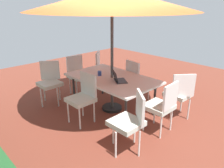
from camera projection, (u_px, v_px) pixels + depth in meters
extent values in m
cube|color=brown|center=(112.00, 109.00, 4.87)|extent=(10.00, 10.00, 0.02)
cube|color=silver|center=(112.00, 78.00, 4.61)|extent=(1.93, 1.18, 0.04)
cylinder|color=#333333|center=(154.00, 100.00, 4.48)|extent=(0.05, 0.05, 0.71)
cylinder|color=#333333|center=(102.00, 81.00, 5.58)|extent=(0.05, 0.05, 0.71)
cylinder|color=#333333|center=(126.00, 114.00, 3.91)|extent=(0.05, 0.05, 0.71)
cylinder|color=#333333|center=(74.00, 90.00, 5.01)|extent=(0.05, 0.05, 0.71)
cylinder|color=#4C4C4C|center=(112.00, 55.00, 4.43)|extent=(0.06, 0.06, 2.45)
cylinder|color=black|center=(112.00, 108.00, 4.86)|extent=(0.44, 0.44, 0.06)
cube|color=silver|center=(81.00, 100.00, 4.16)|extent=(0.46, 0.46, 0.08)
cube|color=white|center=(88.00, 84.00, 4.21)|extent=(0.44, 0.06, 0.45)
cylinder|color=white|center=(68.00, 112.00, 4.25)|extent=(0.03, 0.03, 0.45)
cylinder|color=white|center=(80.00, 118.00, 4.02)|extent=(0.03, 0.03, 0.45)
cylinder|color=white|center=(83.00, 106.00, 4.50)|extent=(0.03, 0.03, 0.45)
cylinder|color=white|center=(94.00, 112.00, 4.26)|extent=(0.03, 0.03, 0.45)
cube|color=silver|center=(159.00, 107.00, 3.89)|extent=(0.46, 0.46, 0.08)
cube|color=white|center=(171.00, 96.00, 3.66)|extent=(0.06, 0.44, 0.45)
cylinder|color=white|center=(154.00, 113.00, 4.22)|extent=(0.03, 0.03, 0.45)
cylinder|color=white|center=(144.00, 120.00, 3.98)|extent=(0.03, 0.03, 0.45)
cylinder|color=white|center=(171.00, 119.00, 3.99)|extent=(0.03, 0.03, 0.45)
cylinder|color=white|center=(161.00, 127.00, 3.75)|extent=(0.03, 0.03, 0.45)
cube|color=silver|center=(79.00, 76.00, 5.50)|extent=(0.46, 0.46, 0.08)
cube|color=white|center=(75.00, 64.00, 5.56)|extent=(0.09, 0.44, 0.45)
cylinder|color=white|center=(77.00, 89.00, 5.36)|extent=(0.03, 0.03, 0.45)
cylinder|color=white|center=(89.00, 86.00, 5.56)|extent=(0.03, 0.03, 0.45)
cylinder|color=white|center=(70.00, 85.00, 5.63)|extent=(0.03, 0.03, 0.45)
cylinder|color=white|center=(82.00, 82.00, 5.83)|extent=(0.03, 0.03, 0.45)
cube|color=silver|center=(105.00, 70.00, 6.03)|extent=(0.46, 0.46, 0.08)
cube|color=white|center=(98.00, 60.00, 5.96)|extent=(0.31, 0.36, 0.45)
cylinder|color=white|center=(111.00, 81.00, 5.94)|extent=(0.03, 0.03, 0.45)
cylinder|color=white|center=(113.00, 77.00, 6.27)|extent=(0.03, 0.03, 0.45)
cylinder|color=white|center=(98.00, 80.00, 5.97)|extent=(0.03, 0.03, 0.45)
cylinder|color=white|center=(100.00, 76.00, 6.31)|extent=(0.03, 0.03, 0.45)
cube|color=silver|center=(178.00, 94.00, 4.42)|extent=(0.46, 0.46, 0.08)
cube|color=white|center=(184.00, 86.00, 4.13)|extent=(0.30, 0.37, 0.45)
cylinder|color=white|center=(181.00, 102.00, 4.70)|extent=(0.03, 0.03, 0.45)
cylinder|color=white|center=(165.00, 102.00, 4.67)|extent=(0.03, 0.03, 0.45)
cylinder|color=white|center=(189.00, 109.00, 4.37)|extent=(0.03, 0.03, 0.45)
cylinder|color=white|center=(171.00, 110.00, 4.33)|extent=(0.03, 0.03, 0.45)
cube|color=silver|center=(50.00, 84.00, 4.97)|extent=(0.46, 0.46, 0.08)
cube|color=white|center=(50.00, 70.00, 5.07)|extent=(0.30, 0.37, 0.45)
cylinder|color=white|center=(42.00, 98.00, 4.88)|extent=(0.03, 0.03, 0.45)
cylinder|color=white|center=(58.00, 97.00, 4.92)|extent=(0.03, 0.03, 0.45)
cylinder|color=white|center=(44.00, 92.00, 5.21)|extent=(0.03, 0.03, 0.45)
cylinder|color=white|center=(60.00, 91.00, 5.25)|extent=(0.03, 0.03, 0.45)
cube|color=silver|center=(126.00, 123.00, 3.36)|extent=(0.46, 0.46, 0.08)
cube|color=white|center=(140.00, 107.00, 3.28)|extent=(0.37, 0.30, 0.45)
cylinder|color=white|center=(113.00, 132.00, 3.61)|extent=(0.03, 0.03, 0.45)
cylinder|color=white|center=(116.00, 145.00, 3.27)|extent=(0.03, 0.03, 0.45)
cylinder|color=white|center=(135.00, 131.00, 3.64)|extent=(0.03, 0.03, 0.45)
cylinder|color=white|center=(139.00, 144.00, 3.30)|extent=(0.03, 0.03, 0.45)
cube|color=silver|center=(139.00, 80.00, 5.22)|extent=(0.46, 0.46, 0.08)
cube|color=white|center=(132.00, 71.00, 5.01)|extent=(0.44, 0.10, 0.45)
cylinder|color=white|center=(149.00, 91.00, 5.28)|extent=(0.03, 0.03, 0.45)
cylinder|color=white|center=(139.00, 86.00, 5.55)|extent=(0.03, 0.03, 0.45)
cylinder|color=white|center=(138.00, 94.00, 5.08)|extent=(0.03, 0.03, 0.45)
cylinder|color=white|center=(128.00, 89.00, 5.35)|extent=(0.03, 0.03, 0.45)
cube|color=#2D2D33|center=(120.00, 81.00, 4.38)|extent=(0.39, 0.36, 0.02)
cube|color=black|center=(115.00, 76.00, 4.32)|extent=(0.30, 0.21, 0.20)
cylinder|color=#334C99|center=(100.00, 73.00, 4.71)|extent=(0.08, 0.08, 0.10)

